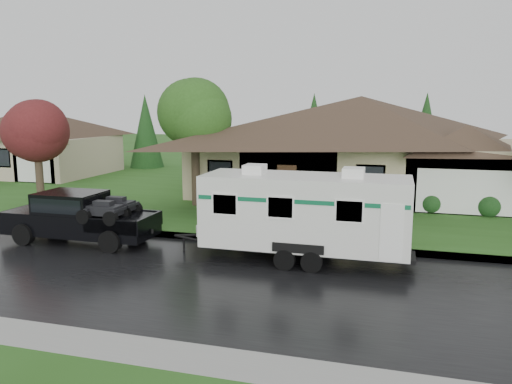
% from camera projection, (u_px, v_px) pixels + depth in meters
% --- Properties ---
extents(ground, '(140.00, 140.00, 0.00)m').
position_uv_depth(ground, '(266.00, 263.00, 16.71)').
color(ground, '#28531A').
rests_on(ground, ground).
extents(road, '(140.00, 8.00, 0.01)m').
position_uv_depth(road, '(249.00, 283.00, 14.81)').
color(road, black).
rests_on(road, ground).
extents(curb, '(140.00, 0.50, 0.15)m').
position_uv_depth(curb, '(281.00, 243.00, 18.83)').
color(curb, gray).
rests_on(curb, ground).
extents(lawn, '(140.00, 26.00, 0.15)m').
position_uv_depth(lawn, '(327.00, 190.00, 30.92)').
color(lawn, '#28531A').
rests_on(lawn, ground).
extents(house_main, '(19.44, 10.80, 6.90)m').
position_uv_depth(house_main, '(365.00, 134.00, 28.61)').
color(house_main, tan).
rests_on(house_main, lawn).
extents(house_far, '(10.80, 8.64, 5.80)m').
position_uv_depth(house_far, '(36.00, 136.00, 37.04)').
color(house_far, tan).
rests_on(house_far, lawn).
extents(tree_left_green, '(3.89, 3.89, 6.45)m').
position_uv_depth(tree_left_green, '(195.00, 117.00, 25.01)').
color(tree_left_green, '#382B1E').
rests_on(tree_left_green, lawn).
extents(tree_red, '(3.20, 3.20, 5.30)m').
position_uv_depth(tree_red, '(36.00, 134.00, 24.66)').
color(tree_red, '#382B1E').
rests_on(tree_red, lawn).
extents(shrub_row, '(13.60, 1.00, 1.00)m').
position_uv_depth(shrub_row, '(351.00, 198.00, 24.89)').
color(shrub_row, '#143814').
rests_on(shrub_row, lawn).
extents(pickup_truck, '(5.84, 2.22, 1.95)m').
position_uv_depth(pickup_truck, '(78.00, 215.00, 19.13)').
color(pickup_truck, black).
rests_on(pickup_truck, ground).
extents(travel_trailer, '(7.20, 2.53, 3.23)m').
position_uv_depth(travel_trailer, '(305.00, 211.00, 16.67)').
color(travel_trailer, silver).
rests_on(travel_trailer, ground).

